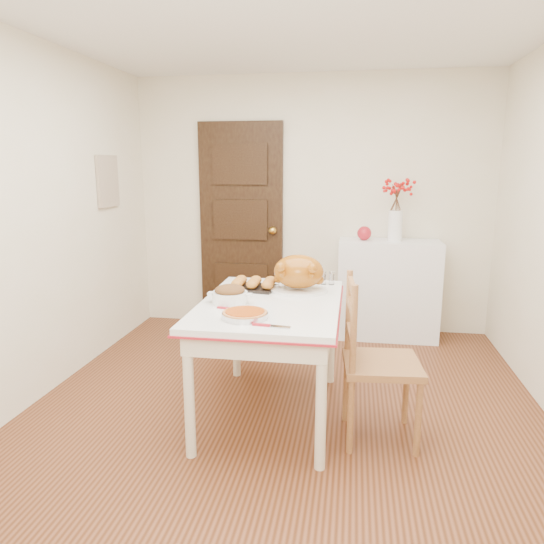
% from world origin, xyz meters
% --- Properties ---
extents(floor, '(3.50, 4.00, 0.00)m').
position_xyz_m(floor, '(0.00, 0.00, 0.00)').
color(floor, '#47220D').
rests_on(floor, ground).
extents(ceiling, '(3.50, 4.00, 0.00)m').
position_xyz_m(ceiling, '(0.00, 0.00, 2.50)').
color(ceiling, white).
rests_on(ceiling, ground).
extents(wall_back, '(3.50, 0.00, 2.50)m').
position_xyz_m(wall_back, '(0.00, 2.00, 1.25)').
color(wall_back, silver).
rests_on(wall_back, ground).
extents(wall_front, '(3.50, 0.00, 2.50)m').
position_xyz_m(wall_front, '(0.00, -2.00, 1.25)').
color(wall_front, silver).
rests_on(wall_front, ground).
extents(wall_left, '(0.00, 4.00, 2.50)m').
position_xyz_m(wall_left, '(-1.75, 0.00, 1.25)').
color(wall_left, silver).
rests_on(wall_left, ground).
extents(door_back, '(0.85, 0.06, 2.06)m').
position_xyz_m(door_back, '(-0.70, 1.97, 1.03)').
color(door_back, black).
rests_on(door_back, ground).
extents(photo_board, '(0.03, 0.35, 0.45)m').
position_xyz_m(photo_board, '(-1.73, 1.20, 1.50)').
color(photo_board, beige).
rests_on(photo_board, ground).
extents(sideboard, '(0.94, 0.42, 0.94)m').
position_xyz_m(sideboard, '(0.77, 1.78, 0.47)').
color(sideboard, white).
rests_on(sideboard, floor).
extents(kitchen_table, '(0.90, 1.31, 0.78)m').
position_xyz_m(kitchen_table, '(-0.08, 0.06, 0.39)').
color(kitchen_table, white).
rests_on(kitchen_table, floor).
extents(chair_oak, '(0.48, 0.48, 1.01)m').
position_xyz_m(chair_oak, '(0.62, -0.13, 0.50)').
color(chair_oak, '#995F3B').
rests_on(chair_oak, floor).
extents(berry_vase, '(0.31, 0.31, 0.59)m').
position_xyz_m(berry_vase, '(0.81, 1.78, 1.24)').
color(berry_vase, white).
rests_on(berry_vase, sideboard).
extents(apple, '(0.13, 0.13, 0.13)m').
position_xyz_m(apple, '(0.53, 1.78, 1.01)').
color(apple, '#A61722').
rests_on(apple, sideboard).
extents(turkey_platter, '(0.40, 0.32, 0.26)m').
position_xyz_m(turkey_platter, '(0.07, 0.34, 0.91)').
color(turkey_platter, '#A25205').
rests_on(turkey_platter, kitchen_table).
extents(pumpkin_pie, '(0.29, 0.29, 0.06)m').
position_xyz_m(pumpkin_pie, '(-0.17, -0.32, 0.81)').
color(pumpkin_pie, '#B0440E').
rests_on(pumpkin_pie, kitchen_table).
extents(stuffing_dish, '(0.32, 0.27, 0.11)m').
position_xyz_m(stuffing_dish, '(-0.33, -0.02, 0.84)').
color(stuffing_dish, '#5A3413').
rests_on(stuffing_dish, kitchen_table).
extents(rolls_tray, '(0.34, 0.29, 0.08)m').
position_xyz_m(rolls_tray, '(-0.25, 0.35, 0.83)').
color(rolls_tray, '#A5632C').
rests_on(rolls_tray, kitchen_table).
extents(pie_server, '(0.22, 0.08, 0.01)m').
position_xyz_m(pie_server, '(0.01, -0.45, 0.79)').
color(pie_server, silver).
rests_on(pie_server, kitchen_table).
extents(carving_knife, '(0.23, 0.09, 0.01)m').
position_xyz_m(carving_knife, '(-0.27, -0.17, 0.79)').
color(carving_knife, silver).
rests_on(carving_knife, kitchen_table).
extents(drinking_glass, '(0.09, 0.09, 0.12)m').
position_xyz_m(drinking_glass, '(-0.07, 0.63, 0.84)').
color(drinking_glass, white).
rests_on(drinking_glass, kitchen_table).
extents(shaker_pair, '(0.10, 0.06, 0.10)m').
position_xyz_m(shaker_pair, '(0.25, 0.58, 0.83)').
color(shaker_pair, white).
rests_on(shaker_pair, kitchen_table).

